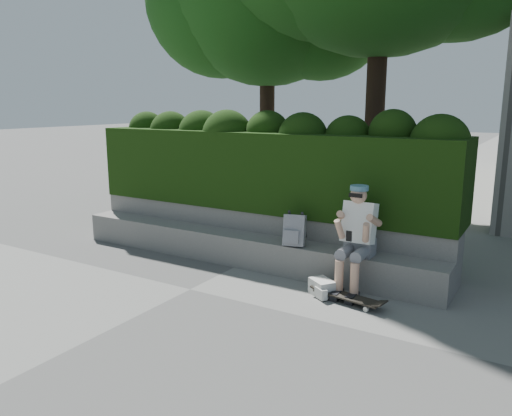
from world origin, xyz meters
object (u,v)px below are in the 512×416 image
Objects in this scene: backpack_plaid at (294,230)px; backpack_ground at (322,287)px; skateboard at (347,297)px; person at (357,235)px.

backpack_plaid reaches higher than backpack_ground.
backpack_ground is (-0.37, 0.07, 0.03)m from skateboard.
skateboard is 2.81× the size of backpack_ground.
backpack_ground reaches higher than skateboard.
skateboard is at bearing -81.55° from person.
backpack_plaid is at bearing 174.97° from person.
backpack_ground is at bearing -50.34° from backpack_plaid.
backpack_ground is at bearing -130.37° from person.
person is 3.20× the size of backpack_plaid.
backpack_plaid is (-0.93, 0.08, -0.09)m from person.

